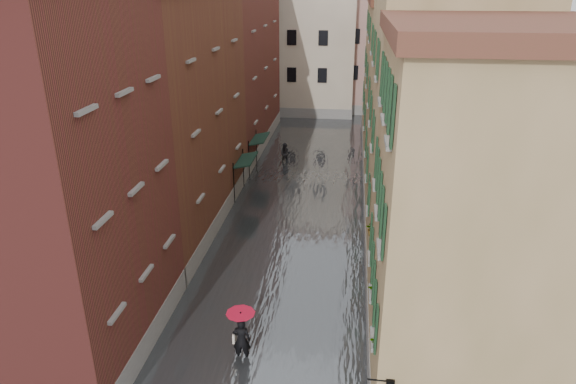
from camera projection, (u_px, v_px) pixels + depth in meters
The scene contains 16 objects.
ground at pixel (267, 326), 20.77m from camera, with size 120.00×120.00×0.00m, color #535355.
floodwater at pixel (300, 199), 32.66m from camera, with size 10.00×60.00×0.20m, color #464A4E.
building_left_near at pixel (49, 187), 17.27m from camera, with size 6.00×8.00×13.00m, color maroon.
building_left_mid at pixel (164, 116), 27.46m from camera, with size 6.00×14.00×12.50m, color #582F1B.
building_left_far at pixel (228, 62), 40.95m from camera, with size 6.00×16.00×14.00m, color maroon.
building_right_near at pixel (476, 230), 15.94m from camera, with size 6.00×8.00×11.50m, color olive.
building_right_mid at pixel (432, 119), 25.75m from camera, with size 6.00×14.00×13.00m, color tan.
building_right_far at pixel (405, 81), 39.80m from camera, with size 6.00×16.00×11.50m, color olive.
building_end_cream at pixel (297, 48), 53.53m from camera, with size 12.00×9.00×13.00m, color beige.
building_end_pink at pixel (383, 52), 54.51m from camera, with size 10.00×9.00×12.00m, color tan.
awning_near at pixel (245, 161), 32.24m from camera, with size 1.09×2.88×2.80m.
awning_far at pixel (259, 140), 36.59m from camera, with size 1.09×2.90×2.80m.
wall_lantern at pixel (389, 384), 13.62m from camera, with size 0.71×0.22×0.35m.
window_planters at pixel (376, 273), 17.85m from camera, with size 0.59×8.31×0.84m.
pedestrian_main at pixel (241, 331), 18.41m from camera, with size 1.05×1.05×2.06m.
pedestrian_far at pixel (285, 154), 38.84m from camera, with size 0.81×0.63×1.66m, color black.
Camera 1 is at (2.99, -16.91, 12.90)m, focal length 32.00 mm.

